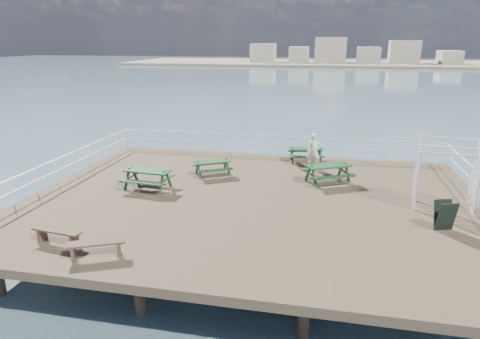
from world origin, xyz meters
name	(u,v)px	position (x,y,z in m)	size (l,w,h in m)	color
ground	(252,201)	(0.00, 0.00, -0.15)	(18.00, 14.00, 0.30)	brown
sea_backdrop	(363,60)	(12.54, 134.07, -0.51)	(300.00, 300.00, 9.20)	#466776
railing	(261,160)	(-0.07, 2.57, 0.87)	(17.77, 13.76, 1.10)	silver
picnic_table_a	(212,165)	(-2.36, 2.56, 0.51)	(2.09, 1.97, 0.80)	#163D1D
picnic_table_b	(306,152)	(1.79, 5.80, 0.54)	(1.97, 1.70, 0.84)	#163D1D
picnic_table_c	(328,170)	(2.96, 2.56, 0.61)	(2.45, 2.29, 0.95)	#163D1D
picnic_table_d	(148,175)	(-4.58, 0.18, 0.61)	(2.10, 1.76, 0.95)	#163D1D
flat_bench_near	(96,246)	(-3.61, -5.80, 0.37)	(1.73, 1.08, 0.49)	brown
flat_bench_far	(57,233)	(-5.24, -5.25, 0.36)	(1.70, 0.61, 0.48)	brown
trellis_arbor	(446,177)	(7.27, 0.45, 1.22)	(2.32, 1.41, 2.74)	silver
sandwich_board	(445,216)	(6.85, -1.68, 0.51)	(0.75, 0.65, 1.04)	black
person	(314,151)	(2.22, 4.59, 0.89)	(0.65, 0.43, 1.79)	white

